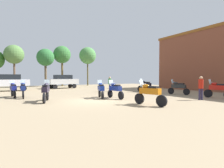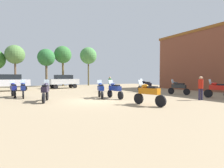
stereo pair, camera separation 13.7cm
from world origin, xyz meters
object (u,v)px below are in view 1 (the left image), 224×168
at_px(motorcycle_5, 150,93).
at_px(motorcycle_10, 13,89).
at_px(motorcycle_7, 115,89).
at_px(motorcycle_6, 23,89).
at_px(car_3, 9,81).
at_px(tree_5, 88,56).
at_px(motorcycle_13, 101,89).
at_px(tree_2, 14,55).
at_px(person_1, 110,83).
at_px(motorcycle_8, 218,89).
at_px(person_2, 201,86).
at_px(car_2, 63,80).
at_px(tree_6, 62,55).
at_px(motorcycle_2, 145,85).
at_px(tree_1, 45,58).
at_px(motorcycle_1, 46,91).
at_px(motorcycle_4, 178,87).

height_order(motorcycle_5, motorcycle_10, motorcycle_5).
bearing_deg(motorcycle_5, motorcycle_7, 76.64).
distance_m(motorcycle_6, motorcycle_7, 7.45).
xyz_separation_m(car_3, tree_5, (13.37, 9.01, 4.69)).
relative_size(motorcycle_13, tree_2, 0.30).
xyz_separation_m(motorcycle_7, person_1, (2.74, 6.08, 0.30)).
bearing_deg(motorcycle_8, person_2, 170.02).
bearing_deg(car_3, motorcycle_7, -151.46).
distance_m(motorcycle_7, person_2, 6.35).
xyz_separation_m(car_2, tree_6, (1.57, 7.11, 4.63)).
xyz_separation_m(motorcycle_2, motorcycle_7, (-5.96, -3.62, -0.03)).
relative_size(motorcycle_13, tree_1, 0.31).
relative_size(motorcycle_10, tree_6, 0.28).
bearing_deg(motorcycle_10, motorcycle_13, -40.52).
bearing_deg(motorcycle_2, motorcycle_5, -142.30).
bearing_deg(motorcycle_6, motorcycle_1, -67.55).
height_order(car_2, car_3, same).
relative_size(motorcycle_2, motorcycle_13, 1.06).
bearing_deg(motorcycle_1, person_2, -7.90).
distance_m(motorcycle_5, tree_1, 25.07).
height_order(motorcycle_5, person_1, person_1).
xyz_separation_m(motorcycle_13, tree_6, (1.93, 21.09, 5.08)).
relative_size(car_3, tree_2, 0.65).
distance_m(motorcycle_13, person_2, 7.50).
xyz_separation_m(motorcycle_8, tree_1, (-9.29, 24.40, 4.25)).
relative_size(motorcycle_5, motorcycle_7, 1.01).
relative_size(motorcycle_6, tree_2, 0.31).
height_order(tree_1, tree_6, tree_6).
bearing_deg(motorcycle_2, tree_5, 75.32).
relative_size(person_1, tree_1, 0.27).
relative_size(motorcycle_8, motorcycle_13, 1.04).
bearing_deg(person_2, car_3, 156.39).
xyz_separation_m(motorcycle_4, motorcycle_7, (-6.95, 0.11, -0.00)).
distance_m(motorcycle_4, motorcycle_8, 3.68).
bearing_deg(motorcycle_6, tree_2, 93.14).
bearing_deg(motorcycle_13, person_2, -22.01).
height_order(motorcycle_6, tree_2, tree_2).
distance_m(motorcycle_2, motorcycle_8, 7.51).
distance_m(motorcycle_8, person_2, 2.21).
distance_m(motorcycle_10, tree_2, 16.25).
relative_size(motorcycle_8, tree_6, 0.29).
distance_m(motorcycle_5, car_3, 18.09).
bearing_deg(motorcycle_10, tree_1, 65.42).
bearing_deg(motorcycle_10, car_3, 85.68).
bearing_deg(car_2, person_1, -168.48).
xyz_separation_m(motorcycle_4, tree_1, (-9.02, 20.73, 4.28)).
height_order(motorcycle_2, person_2, person_2).
bearing_deg(motorcycle_13, motorcycle_8, -13.29).
relative_size(motorcycle_1, person_1, 1.29).
relative_size(motorcycle_7, motorcycle_8, 1.02).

